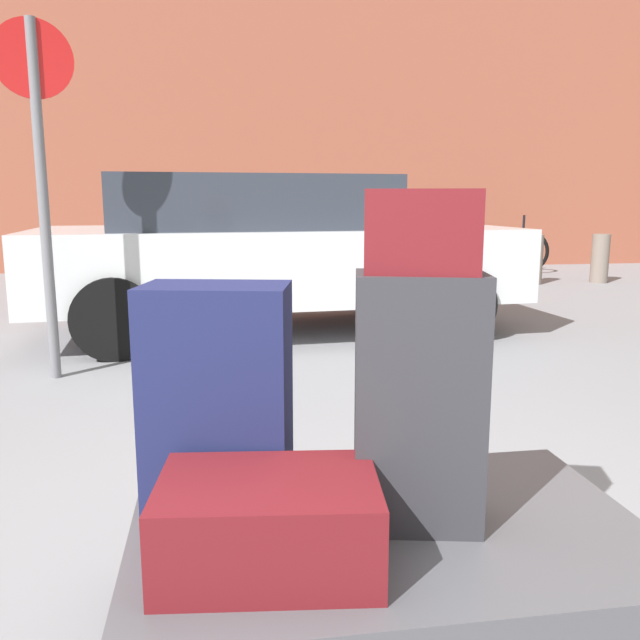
% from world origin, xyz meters
% --- Properties ---
extents(ground_plane, '(60.00, 60.00, 0.00)m').
position_xyz_m(ground_plane, '(0.00, 0.00, 0.00)').
color(ground_plane, gray).
extents(luggage_cart, '(1.39, 0.88, 0.34)m').
position_xyz_m(luggage_cart, '(0.00, 0.00, 0.27)').
color(luggage_cart, '#4C4C51').
rests_on(luggage_cart, ground_plane).
extents(suitcase_charcoal_rear_left, '(0.37, 0.28, 0.69)m').
position_xyz_m(suitcase_charcoal_rear_left, '(0.08, 0.01, 0.68)').
color(suitcase_charcoal_rear_left, '#2D2D33').
rests_on(suitcase_charcoal_rear_left, luggage_cart).
extents(suitcase_navy_center, '(0.44, 0.32, 0.64)m').
position_xyz_m(suitcase_navy_center, '(-0.45, 0.19, 0.66)').
color(suitcase_navy_center, '#191E47').
rests_on(suitcase_navy_center, luggage_cart).
extents(suitcase_maroon_stacked_top, '(0.56, 0.42, 0.22)m').
position_xyz_m(suitcase_maroon_stacked_top, '(-0.34, -0.16, 0.45)').
color(suitcase_maroon_stacked_top, maroon).
rests_on(suitcase_maroon_stacked_top, luggage_cart).
extents(duffel_bag_maroon_topmost_pile, '(0.33, 0.26, 0.21)m').
position_xyz_m(duffel_bag_maroon_topmost_pile, '(0.08, 0.01, 1.13)').
color(duffel_bag_maroon_topmost_pile, maroon).
rests_on(duffel_bag_maroon_topmost_pile, suitcase_charcoal_rear_left).
extents(parked_car, '(4.41, 2.15, 1.42)m').
position_xyz_m(parked_car, '(0.06, 4.46, 0.76)').
color(parked_car, silver).
rests_on(parked_car, ground_plane).
extents(bicycle_leaning, '(1.66, 0.69, 0.96)m').
position_xyz_m(bicycle_leaning, '(4.19, 8.86, 0.37)').
color(bicycle_leaning, black).
rests_on(bicycle_leaning, ground_plane).
extents(bollard_kerb_near, '(0.25, 0.25, 0.72)m').
position_xyz_m(bollard_kerb_near, '(2.72, 7.31, 0.36)').
color(bollard_kerb_near, '#72665B').
rests_on(bollard_kerb_near, ground_plane).
extents(bollard_kerb_mid, '(0.25, 0.25, 0.72)m').
position_xyz_m(bollard_kerb_mid, '(4.11, 7.31, 0.36)').
color(bollard_kerb_mid, '#72665B').
rests_on(bollard_kerb_mid, ground_plane).
extents(bollard_kerb_far, '(0.25, 0.25, 0.72)m').
position_xyz_m(bollard_kerb_far, '(5.16, 7.31, 0.36)').
color(bollard_kerb_far, '#72665B').
rests_on(bollard_kerb_far, ground_plane).
extents(no_parking_sign, '(0.48, 0.16, 2.35)m').
position_xyz_m(no_parking_sign, '(-1.56, 3.03, 1.45)').
color(no_parking_sign, slate).
rests_on(no_parking_sign, ground_plane).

